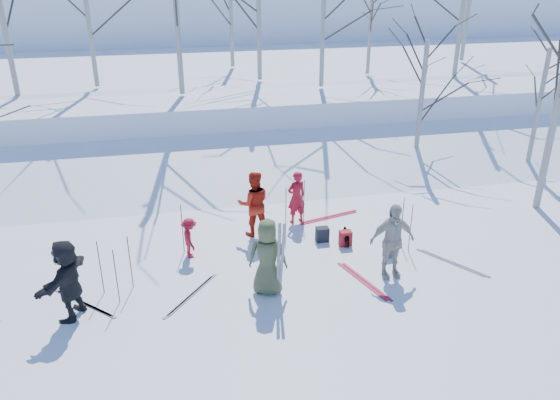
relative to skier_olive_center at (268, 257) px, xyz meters
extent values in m
plane|color=white|center=(0.74, 0.69, -0.91)|extent=(120.00, 120.00, 0.00)
cube|color=white|center=(0.74, 7.69, -0.76)|extent=(70.00, 9.49, 4.12)
cube|color=white|center=(0.74, 17.69, 0.09)|extent=(70.00, 18.00, 2.20)
cube|color=white|center=(0.74, 38.69, 1.09)|extent=(90.00, 30.00, 6.00)
imported|color=#454D2E|center=(0.00, 0.00, 0.00)|extent=(1.02, 0.82, 1.83)
imported|color=#AC1021|center=(1.48, 3.41, -0.13)|extent=(0.65, 0.52, 1.57)
imported|color=#B01D0D|center=(0.17, 2.91, 0.01)|extent=(0.93, 0.73, 1.85)
imported|color=#AC1021|center=(-1.65, 2.01, -0.38)|extent=(0.50, 0.75, 1.08)
imported|color=beige|center=(3.02, 0.10, 0.03)|extent=(1.11, 0.48, 1.89)
imported|color=black|center=(-4.27, -0.04, -0.01)|extent=(1.16, 1.76, 1.82)
imported|color=black|center=(2.48, 1.77, -0.69)|extent=(0.30, 0.55, 0.45)
cube|color=silver|center=(0.20, -0.24, 0.04)|extent=(0.11, 0.17, 1.90)
cube|color=silver|center=(0.28, -0.24, 0.04)|extent=(0.15, 0.23, 1.89)
cylinder|color=black|center=(-3.06, 0.85, -0.24)|extent=(0.02, 0.02, 1.34)
cylinder|color=black|center=(3.94, 1.58, -0.24)|extent=(0.02, 0.02, 1.34)
cylinder|color=black|center=(-1.81, 2.28, -0.24)|extent=(0.02, 0.02, 1.34)
cylinder|color=black|center=(1.68, 3.32, -0.24)|extent=(0.02, 0.02, 1.34)
cylinder|color=black|center=(-3.34, 0.26, -0.24)|extent=(0.02, 0.02, 1.34)
cylinder|color=black|center=(-3.71, 0.74, -0.24)|extent=(0.02, 0.02, 1.34)
cylinder|color=black|center=(1.06, 2.87, -0.24)|extent=(0.02, 0.02, 1.34)
cylinder|color=black|center=(3.98, 1.14, -0.24)|extent=(0.02, 0.02, 1.34)
cube|color=#AA1A1F|center=(2.44, 1.76, -0.70)|extent=(0.32, 0.22, 0.42)
cube|color=#515258|center=(3.37, 0.95, -0.72)|extent=(0.30, 0.20, 0.38)
cube|color=black|center=(1.91, 2.12, -0.71)|extent=(0.34, 0.24, 0.40)
camera|label=1|loc=(-1.92, -10.49, 6.17)|focal=35.00mm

